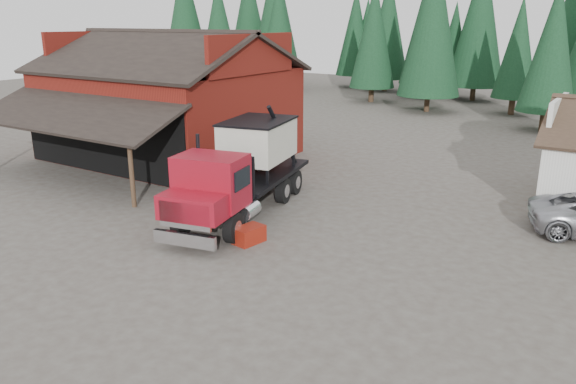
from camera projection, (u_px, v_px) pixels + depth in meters
The scene contains 8 objects.
ground at pixel (201, 251), 19.42m from camera, with size 120.00×120.00×0.00m, color #463E37.
red_barn at pixel (168, 110), 32.28m from camera, with size 12.80×13.63×7.18m.
conifer_backdrop at pixel (496, 104), 53.15m from camera, with size 76.00×16.00×16.00m, color black, non-canonical shape.
near_pine_a at pixel (219, 34), 51.42m from camera, with size 4.40×4.40×11.40m.
near_pine_b at pixel (553, 46), 38.67m from camera, with size 3.96×3.96×10.40m.
near_pine_d at pixel (433, 23), 46.62m from camera, with size 5.28×5.28×13.40m.
feed_truck at pixel (243, 167), 22.71m from camera, with size 4.36×9.61×4.20m.
equip_box at pixel (249, 235), 20.08m from camera, with size 0.70×1.10×0.60m, color maroon.
Camera 1 is at (12.26, -13.46, 7.69)m, focal length 35.00 mm.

